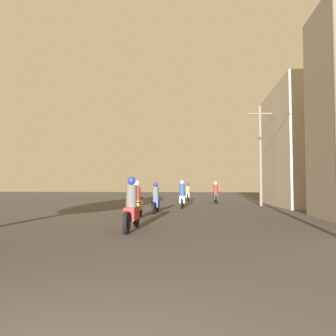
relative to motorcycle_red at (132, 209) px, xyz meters
The scene contains 8 objects.
motorcycle_red is the anchor object (origin of this frame).
motorcycle_yellow 3.37m from the motorcycle_red, 98.03° to the left, with size 0.60×2.17×1.51m.
motorcycle_blue 6.14m from the motorcycle_red, 90.52° to the left, with size 0.60×1.98×1.49m.
motorcycle_white 9.81m from the motorcycle_red, 83.79° to the left, with size 0.60×2.05×1.62m.
motorcycle_black 15.19m from the motorcycle_red, 77.40° to the left, with size 0.60×1.85×1.59m.
motorcycle_silver 17.49m from the motorcycle_red, 86.11° to the left, with size 0.60×1.96×1.49m.
building_right_far 15.77m from the motorcycle_red, 52.06° to the left, with size 5.19×7.73×7.61m.
utility_pole_far 13.78m from the motorcycle_red, 63.31° to the left, with size 1.60×0.20×6.50m.
Camera 1 is at (0.92, -1.87, 1.34)m, focal length 35.00 mm.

